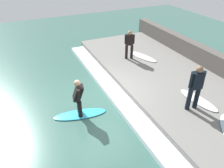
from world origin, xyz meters
name	(u,v)px	position (x,y,z in m)	size (l,w,h in m)	color
ground_plane	(101,101)	(0.00, 0.00, 0.00)	(28.00, 28.00, 0.00)	#386056
concrete_ledge	(166,80)	(3.24, 0.00, 0.20)	(4.40, 11.82, 0.41)	slate
back_wall	(208,62)	(5.69, 0.00, 0.63)	(0.50, 12.42, 1.25)	#544F49
wave_foam_crest	(116,95)	(0.68, 0.00, 0.10)	(0.72, 11.23, 0.19)	silver
surfboard_riding	(80,114)	(-1.07, -0.50, 0.03)	(2.06, 0.96, 0.06)	#2DADD1
surfer_riding	(78,96)	(-1.07, -0.50, 0.88)	(0.49, 0.63, 1.47)	black
surfer_waiting_near	(196,86)	(2.61, -2.30, 1.38)	(0.58, 0.30, 1.73)	black
surfboard_waiting_near	(198,100)	(3.20, -2.07, 0.44)	(0.74, 1.76, 0.06)	white
surfer_waiting_far	(129,43)	(2.59, 2.42, 1.26)	(0.48, 0.34, 1.52)	black
surfboard_waiting_far	(143,56)	(3.36, 2.27, 0.44)	(1.07, 1.93, 0.06)	silver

